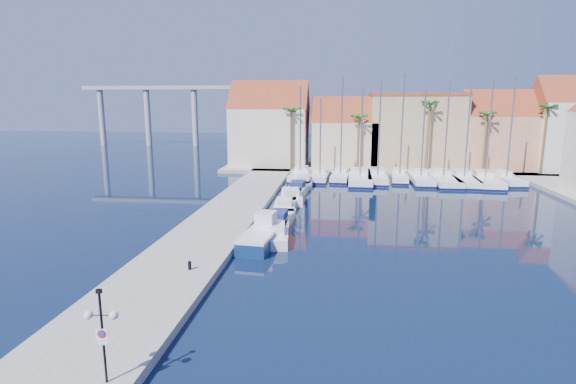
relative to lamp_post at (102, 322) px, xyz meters
name	(u,v)px	position (x,y,z in m)	size (l,w,h in m)	color
ground	(315,282)	(7.00, 11.47, -2.91)	(260.00, 260.00, 0.00)	black
quay_west	(225,217)	(-2.00, 24.97, -2.66)	(6.00, 77.00, 0.50)	gray
shore_north	(393,167)	(17.00, 59.47, -2.66)	(54.00, 16.00, 0.50)	gray
lamp_post	(102,322)	(0.00, 0.00, 0.00)	(1.24, 0.42, 3.67)	black
bollard	(190,265)	(-0.68, 11.30, -2.14)	(0.21, 0.21, 0.53)	black
fishing_boat	(262,235)	(2.62, 18.30, -2.16)	(2.79, 6.58, 2.24)	navy
motorboat_west_0	(277,234)	(3.56, 19.41, -2.40)	(2.39, 5.86, 1.40)	white
motorboat_west_1	(279,220)	(3.19, 23.63, -2.40)	(2.36, 6.44, 1.40)	white
motorboat_west_2	(285,206)	(3.07, 28.79, -2.40)	(2.44, 6.49, 1.40)	white
motorboat_west_3	(292,196)	(3.19, 33.92, -2.40)	(3.02, 7.36, 1.40)	white
motorboat_west_4	(298,188)	(3.47, 38.78, -2.40)	(2.83, 7.07, 1.40)	white
motorboat_west_5	(304,181)	(3.79, 43.47, -2.40)	(2.31, 7.11, 1.40)	white
motorboat_west_6	(305,174)	(3.43, 48.88, -2.40)	(2.69, 6.75, 1.40)	white
sailboat_0	(301,175)	(2.90, 48.18, -2.31)	(2.86, 9.60, 12.69)	white
sailboat_1	(320,176)	(5.68, 47.59, -2.31)	(2.55, 8.39, 11.12)	white
sailboat_2	(341,175)	(8.51, 48.13, -2.27)	(2.99, 8.84, 13.87)	white
sailboat_3	(360,177)	(11.10, 46.87, -2.34)	(3.32, 11.66, 12.22)	white
sailboat_4	(377,176)	(13.53, 47.81, -2.31)	(3.25, 10.30, 13.61)	white
sailboat_5	(399,176)	(16.55, 48.30, -2.25)	(2.86, 8.30, 14.30)	white
sailboat_6	(420,178)	(19.14, 47.29, -2.32)	(2.69, 9.74, 12.06)	white
sailboat_7	(442,178)	(22.05, 47.41, -2.34)	(3.16, 11.78, 13.23)	white
sailboat_8	(463,179)	(24.72, 47.23, -2.33)	(3.84, 11.36, 12.84)	white
sailboat_9	(484,179)	(27.30, 47.04, -2.33)	(3.95, 11.71, 13.22)	white
sailboat_10	(505,178)	(30.23, 47.95, -2.27)	(2.92, 8.88, 13.93)	white
building_0	(270,128)	(-3.00, 58.47, 3.62)	(12.30, 9.00, 13.50)	beige
building_1	(344,136)	(9.00, 58.47, 2.39)	(10.30, 8.00, 11.00)	beige
building_2	(415,130)	(20.00, 59.47, 3.35)	(14.20, 10.20, 11.50)	tan
building_3	(496,134)	(32.00, 58.47, 2.95)	(10.30, 8.00, 12.00)	tan
building_4	(562,127)	(41.00, 57.47, 4.06)	(8.30, 8.00, 14.00)	silver
palm_0	(291,112)	(1.00, 53.47, 6.17)	(2.60, 2.60, 10.15)	brown
palm_1	(359,119)	(11.00, 53.47, 5.23)	(2.60, 2.60, 9.15)	brown
palm_2	(430,106)	(21.00, 53.47, 7.11)	(2.60, 2.60, 11.15)	brown
palm_3	(487,116)	(29.00, 53.47, 5.70)	(2.60, 2.60, 9.65)	brown
palm_4	(547,110)	(37.00, 53.47, 6.64)	(2.60, 2.60, 10.65)	brown
viaduct	(174,103)	(-32.07, 93.47, 7.34)	(48.00, 2.20, 14.45)	#9E9E99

